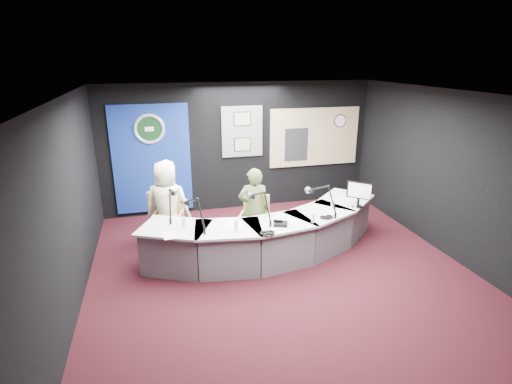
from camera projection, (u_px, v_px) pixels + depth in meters
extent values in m
plane|color=black|center=(280.00, 270.00, 6.52)|extent=(6.00, 6.00, 0.00)
cube|color=silver|center=(284.00, 94.00, 5.61)|extent=(6.00, 6.00, 0.02)
cube|color=black|center=(240.00, 147.00, 8.81)|extent=(6.00, 0.02, 2.80)
cube|color=black|center=(394.00, 299.00, 3.32)|extent=(6.00, 0.02, 2.80)
cube|color=black|center=(69.00, 206.00, 5.35)|extent=(0.02, 6.00, 2.80)
cube|color=black|center=(450.00, 175.00, 6.77)|extent=(0.02, 6.00, 2.80)
cube|color=navy|center=(152.00, 159.00, 8.38)|extent=(1.60, 0.05, 2.30)
torus|color=silver|center=(149.00, 129.00, 8.13)|extent=(0.63, 0.07, 0.63)
cylinder|color=black|center=(149.00, 129.00, 8.14)|extent=(0.48, 0.01, 0.48)
cube|color=slate|center=(242.00, 132.00, 8.68)|extent=(0.90, 0.04, 1.10)
cube|color=gray|center=(242.00, 119.00, 8.56)|extent=(0.34, 0.02, 0.27)
cube|color=gray|center=(243.00, 145.00, 8.75)|extent=(0.34, 0.02, 0.27)
cube|color=tan|center=(314.00, 137.00, 9.15)|extent=(2.12, 0.06, 1.32)
cube|color=beige|center=(315.00, 137.00, 9.14)|extent=(2.00, 0.02, 1.20)
cube|color=black|center=(296.00, 145.00, 9.06)|extent=(0.55, 0.02, 0.75)
cylinder|color=white|center=(340.00, 121.00, 9.15)|extent=(0.28, 0.01, 0.28)
cube|color=gray|center=(162.00, 210.00, 7.34)|extent=(0.51, 0.24, 0.70)
imported|color=#FEF3CB|center=(167.00, 205.00, 7.08)|extent=(0.90, 0.70, 1.62)
imported|color=#4E6132|center=(254.00, 209.00, 7.04)|extent=(0.61, 0.46, 1.50)
cube|color=black|center=(359.00, 190.00, 7.03)|extent=(0.31, 0.28, 0.27)
cube|color=black|center=(281.00, 224.00, 6.36)|extent=(0.26, 0.24, 0.05)
torus|color=black|center=(326.00, 217.00, 6.65)|extent=(0.19, 0.19, 0.03)
torus|color=black|center=(267.00, 233.00, 6.06)|extent=(0.24, 0.24, 0.04)
cube|color=white|center=(170.00, 236.00, 6.00)|extent=(0.20, 0.28, 0.00)
cube|color=white|center=(234.00, 224.00, 6.42)|extent=(0.31, 0.37, 0.00)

